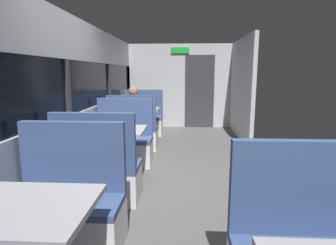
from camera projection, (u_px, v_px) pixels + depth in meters
ground_plane at (175, 186)px, 3.81m from camera, size 3.30×9.20×0.02m
carriage_window_panel_left at (67, 104)px, 3.69m from camera, size 0.09×8.48×2.30m
carriage_end_bulkhead at (182, 87)px, 7.72m from camera, size 2.90×0.11×2.30m
carriage_aisle_panel_right at (241, 89)px, 6.47m from camera, size 0.08×2.40×2.30m
dining_table_near_window at (19, 220)px, 1.69m from camera, size 0.90×0.70×0.74m
bench_near_window_facing_entry at (69, 211)px, 2.43m from camera, size 0.95×0.50×1.10m
dining_table_mid_window at (113, 136)px, 3.94m from camera, size 0.90×0.70×0.74m
bench_mid_window_facing_end at (99, 174)px, 3.31m from camera, size 0.95×0.50×1.10m
bench_mid_window_facing_entry at (124, 144)px, 4.68m from camera, size 0.95×0.50×1.10m
dining_table_far_window at (139, 113)px, 6.19m from camera, size 0.90×0.70×0.74m
bench_far_window_facing_end at (133, 133)px, 5.55m from camera, size 0.95×0.50×1.10m
bench_far_window_facing_entry at (143, 121)px, 6.93m from camera, size 0.95×0.50×1.10m
seated_passenger at (134, 122)px, 5.59m from camera, size 0.47×0.55×1.26m
coffee_cup_secondary at (111, 125)px, 3.97m from camera, size 0.07×0.07×0.09m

